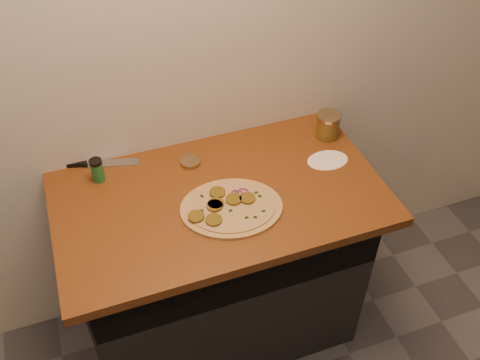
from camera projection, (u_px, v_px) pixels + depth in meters
name	position (u px, v px, depth m)	size (l,w,h in m)	color
cabinet	(220.00, 267.00, 2.29)	(1.10, 0.60, 0.86)	black
countertop	(220.00, 197.00, 1.96)	(1.20, 0.70, 0.04)	brown
pizza	(230.00, 207.00, 1.89)	(0.43, 0.43, 0.02)	tan
chefs_knife	(90.00, 164.00, 2.06)	(0.31, 0.11, 0.02)	#B7BAC1
mason_jar_lid	(190.00, 162.00, 2.07)	(0.08, 0.08, 0.02)	tan
salsa_jar	(328.00, 125.00, 2.16)	(0.10, 0.10, 0.11)	maroon
spice_shaker	(97.00, 170.00, 1.97)	(0.05, 0.05, 0.09)	#21692D
flour_spill	(328.00, 160.00, 2.09)	(0.16, 0.16, 0.00)	white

